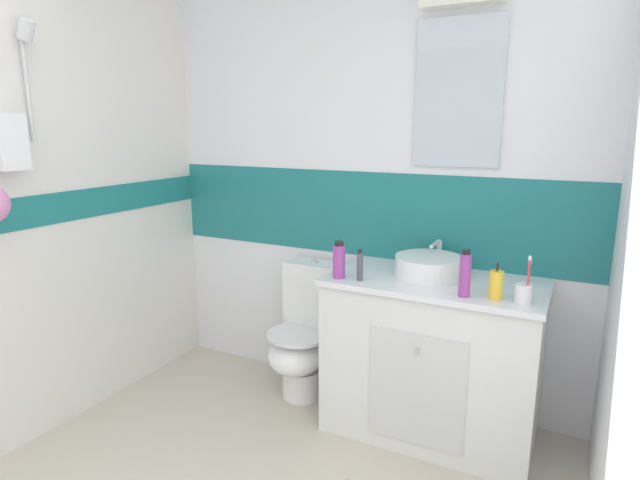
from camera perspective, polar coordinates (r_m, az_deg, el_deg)
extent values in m
cube|color=white|center=(3.30, 4.90, -8.67)|extent=(3.20, 0.10, 0.85)
cube|color=#1E7272|center=(3.11, 5.10, 2.96)|extent=(3.20, 0.10, 0.50)
cube|color=white|center=(3.09, 5.44, 18.24)|extent=(3.20, 0.10, 1.15)
cube|color=silver|center=(2.86, 14.95, 15.29)|extent=(0.45, 0.02, 0.75)
cube|color=silver|center=(2.99, -30.03, 3.82)|extent=(0.10, 3.48, 2.50)
cube|color=#1E7272|center=(2.96, -29.34, 2.64)|extent=(0.01, 3.48, 0.16)
cube|color=white|center=(2.84, -31.01, 9.20)|extent=(0.10, 0.14, 0.26)
cylinder|color=silver|center=(2.94, -29.44, 14.43)|extent=(0.02, 0.02, 0.51)
cylinder|color=silver|center=(2.93, -29.55, 19.46)|extent=(0.10, 0.07, 0.11)
cube|color=silver|center=(2.87, 12.19, -12.65)|extent=(1.06, 0.56, 0.82)
cube|color=white|center=(2.71, 12.55, -4.56)|extent=(1.08, 0.58, 0.03)
cube|color=silver|center=(2.64, 10.47, -15.89)|extent=(0.48, 0.01, 0.57)
cylinder|color=silver|center=(2.54, 10.55, -11.97)|extent=(0.02, 0.02, 0.03)
cylinder|color=white|center=(2.74, 11.84, -2.84)|extent=(0.34, 0.34, 0.11)
cylinder|color=#B3B3B8|center=(2.73, 11.88, -1.89)|extent=(0.28, 0.28, 0.01)
cylinder|color=silver|center=(2.92, 12.93, -1.47)|extent=(0.03, 0.03, 0.15)
cylinder|color=silver|center=(2.81, 12.51, -0.41)|extent=(0.02, 0.16, 0.02)
cylinder|color=white|center=(3.27, -1.99, -15.28)|extent=(0.24, 0.24, 0.18)
ellipsoid|color=white|center=(3.15, -2.38, -12.36)|extent=(0.34, 0.42, 0.22)
cylinder|color=white|center=(3.10, -2.40, -10.32)|extent=(0.37, 0.37, 0.02)
cube|color=white|center=(3.21, -0.57, -5.94)|extent=(0.36, 0.17, 0.40)
cylinder|color=silver|center=(3.15, -0.58, -2.35)|extent=(0.04, 0.04, 0.02)
cylinder|color=white|center=(2.45, 21.42, -5.53)|extent=(0.07, 0.07, 0.09)
cylinder|color=#D83F4C|center=(2.43, 21.88, -4.01)|extent=(0.01, 0.04, 0.17)
cube|color=white|center=(2.40, 22.05, -2.00)|extent=(0.01, 0.02, 0.03)
cylinder|color=#D83F4C|center=(2.43, 21.89, -4.09)|extent=(0.01, 0.03, 0.17)
cube|color=white|center=(2.41, 22.05, -2.20)|extent=(0.01, 0.02, 0.03)
cylinder|color=yellow|center=(2.46, 18.75, -4.70)|extent=(0.06, 0.06, 0.13)
cylinder|color=#262626|center=(2.44, 18.89, -2.83)|extent=(0.01, 0.01, 0.04)
cylinder|color=#262626|center=(2.43, 18.88, -2.49)|extent=(0.01, 0.02, 0.01)
cylinder|color=#993F99|center=(2.65, 2.10, -2.39)|extent=(0.06, 0.06, 0.17)
cylinder|color=black|center=(2.62, 2.12, -0.38)|extent=(0.04, 0.04, 0.02)
cylinder|color=#4C4C51|center=(2.61, 4.41, -2.96)|extent=(0.03, 0.03, 0.14)
cylinder|color=black|center=(2.59, 4.44, -1.25)|extent=(0.02, 0.02, 0.02)
cylinder|color=#993F99|center=(2.45, 15.62, -3.77)|extent=(0.05, 0.05, 0.20)
cylinder|color=black|center=(2.42, 15.77, -1.29)|extent=(0.04, 0.04, 0.02)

